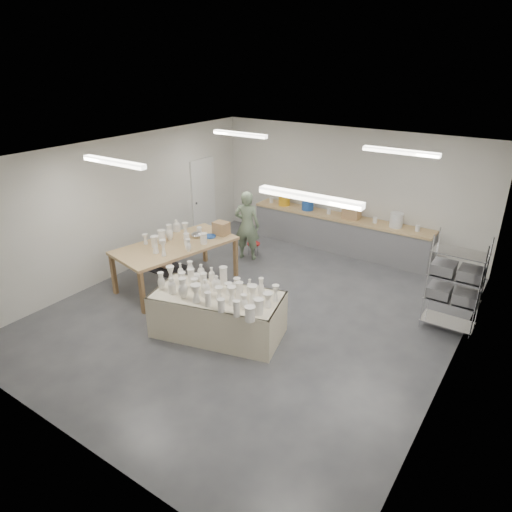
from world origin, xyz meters
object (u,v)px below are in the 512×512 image
Objects in this scene: drying_table at (218,312)px; red_stool at (254,244)px; potter at (247,225)px; work_table at (179,243)px.

red_stool is at bearing 99.71° from drying_table.
red_stool is at bearing -107.78° from potter.
work_table is 7.82× the size of red_stool.
potter reaches higher than work_table.
potter is at bearing 89.94° from work_table.
drying_table reaches higher than red_stool.
drying_table is 1.45× the size of potter.
potter is 0.64m from red_stool.
potter is at bearing -90.00° from red_stool.
potter reaches higher than red_stool.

